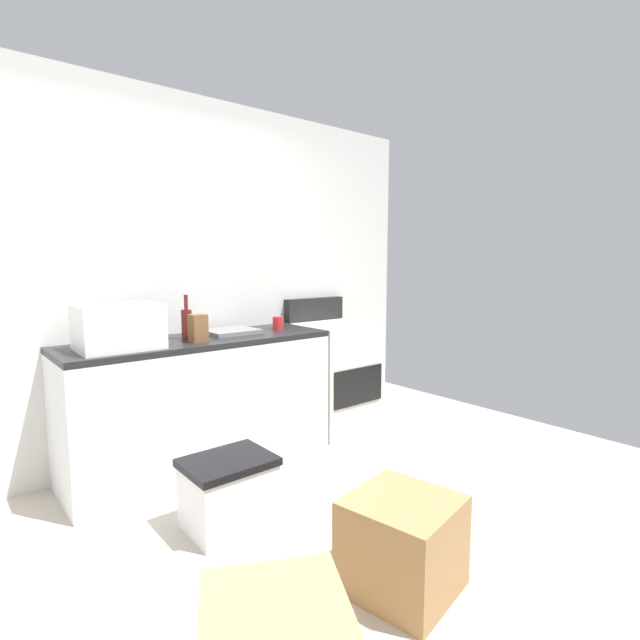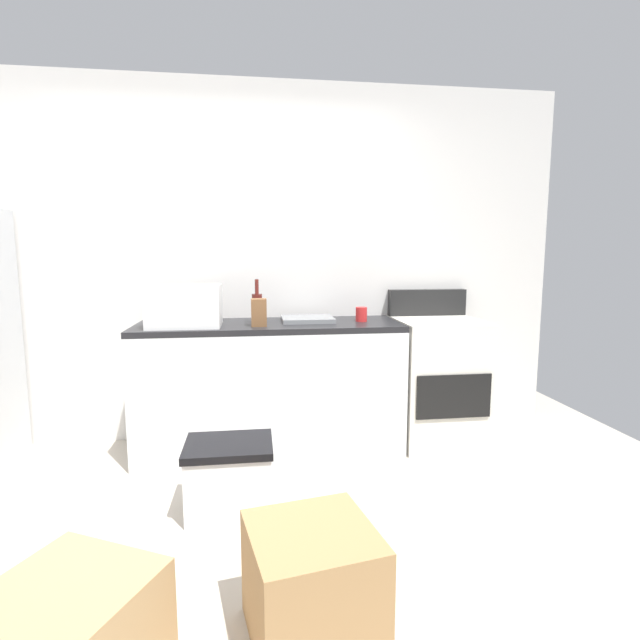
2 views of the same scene
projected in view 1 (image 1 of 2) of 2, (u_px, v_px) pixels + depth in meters
ground_plane at (260, 564)px, 2.26m from camera, size 6.00×6.00×0.00m
wall_back at (135, 279)px, 3.28m from camera, size 5.00×0.10×2.60m
kitchen_counter at (202, 402)px, 3.31m from camera, size 1.80×0.60×0.90m
stove_oven at (333, 374)px, 4.08m from camera, size 0.60×0.61×1.10m
microwave at (119, 327)px, 2.83m from camera, size 0.46×0.34×0.27m
sink_basin at (230, 331)px, 3.47m from camera, size 0.36×0.32×0.03m
wine_bottle at (187, 323)px, 3.20m from camera, size 0.07×0.07×0.30m
coffee_mug at (278, 323)px, 3.65m from camera, size 0.08×0.08×0.10m
knife_block at (198, 328)px, 3.10m from camera, size 0.10×0.10×0.18m
cardboard_box_small at (402, 544)px, 2.07m from camera, size 0.51×0.51×0.41m
storage_bin at (229, 492)px, 2.56m from camera, size 0.46×0.36×0.38m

